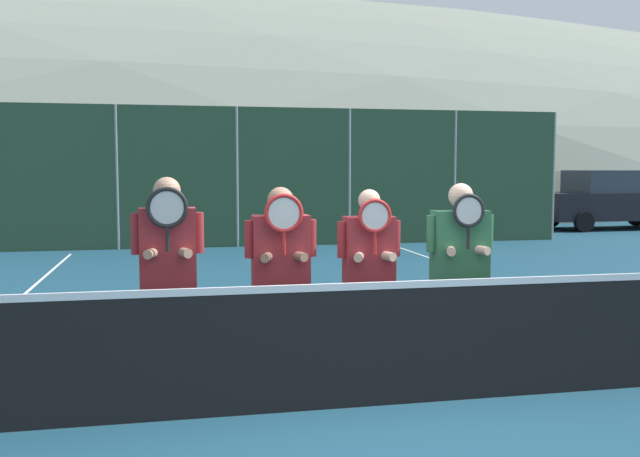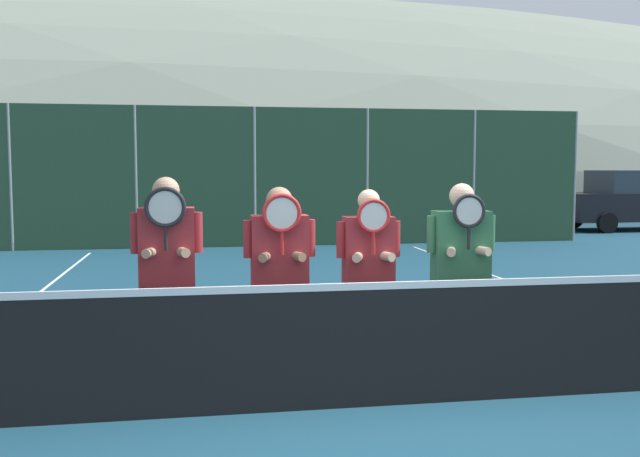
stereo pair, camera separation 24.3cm
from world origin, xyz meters
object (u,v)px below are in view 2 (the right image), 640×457
player_rightmost (461,261)px  car_far_left (116,202)px  car_center (475,201)px  car_right_of_center (637,200)px  player_center_right (369,270)px  car_left_of_center (308,204)px  player_leftmost (167,264)px  player_center_left (280,266)px

player_rightmost → car_far_left: (-4.51, 14.23, -0.10)m
car_center → car_right_of_center: size_ratio=0.87×
player_rightmost → car_center: 15.25m
player_center_right → car_left_of_center: size_ratio=0.37×
player_rightmost → car_center: size_ratio=0.42×
player_leftmost → car_center: car_center is taller
car_right_of_center → player_leftmost: bearing=-134.3°
player_leftmost → car_center: 16.39m
player_rightmost → car_left_of_center: (0.80, 14.06, -0.18)m
player_center_right → player_rightmost: bearing=-0.9°
player_center_left → player_leftmost: bearing=-179.0°
car_right_of_center → car_left_of_center: bearing=178.6°
player_center_left → car_left_of_center: player_center_left is taller
player_center_left → player_rightmost: (1.61, -0.02, 0.01)m
player_center_right → car_far_left: (-3.68, 14.21, -0.04)m
car_far_left → car_left_of_center: size_ratio=1.02×
player_center_left → player_rightmost: size_ratio=0.99×
player_leftmost → car_right_of_center: bearing=45.7°
player_rightmost → car_far_left: size_ratio=0.37×
car_far_left → car_right_of_center: size_ratio=0.99×
player_leftmost → player_rightmost: 2.55m
car_right_of_center → car_far_left: bearing=178.5°
player_leftmost → car_right_of_center: (13.48, 13.81, -0.16)m
car_center → player_leftmost: bearing=-120.7°
player_rightmost → car_right_of_center: 17.62m
player_center_right → car_far_left: car_far_left is taller
player_center_left → car_far_left: 14.50m
car_far_left → car_right_of_center: bearing=-1.5°
player_rightmost → car_left_of_center: player_rightmost is taller
player_center_left → car_right_of_center: size_ratio=0.36×
car_left_of_center → car_center: (5.03, 0.03, 0.05)m
player_center_right → car_center: (6.67, 14.08, -0.07)m
player_rightmost → car_right_of_center: bearing=51.7°
player_center_left → car_center: bearing=62.1°
player_center_left → player_rightmost: player_rightmost is taller
player_leftmost → player_rightmost: (2.55, -0.01, -0.03)m
car_left_of_center → player_leftmost: bearing=-103.4°
car_center → car_right_of_center: 5.10m
car_right_of_center → player_rightmost: bearing=-128.3°
car_far_left → player_rightmost: bearing=-72.4°
player_center_left → car_left_of_center: 14.25m
player_rightmost → car_left_of_center: size_ratio=0.38×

